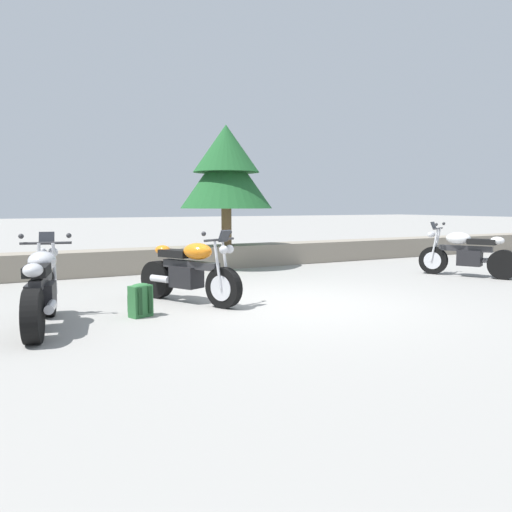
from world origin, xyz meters
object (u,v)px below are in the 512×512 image
motorcycle_orange_centre (190,272)px  pine_tree_mid_left (226,169)px  motorcycle_white_far_right (466,254)px  rider_backpack (140,299)px  motorcycle_silver_near_left (42,290)px

motorcycle_orange_centre → pine_tree_mid_left: size_ratio=0.65×
motorcycle_white_far_right → pine_tree_mid_left: pine_tree_mid_left is taller
rider_backpack → pine_tree_mid_left: (3.38, 4.52, 2.20)m
motorcycle_silver_near_left → rider_backpack: (1.26, 0.07, -0.24)m
motorcycle_white_far_right → pine_tree_mid_left: 5.88m
motorcycle_orange_centre → rider_backpack: (-0.96, -0.62, -0.24)m
motorcycle_silver_near_left → motorcycle_white_far_right: size_ratio=1.07×
motorcycle_silver_near_left → pine_tree_mid_left: (4.64, 4.59, 1.96)m
motorcycle_white_far_right → pine_tree_mid_left: size_ratio=0.65×
motorcycle_orange_centre → motorcycle_white_far_right: size_ratio=1.01×
motorcycle_white_far_right → rider_backpack: motorcycle_white_far_right is taller
motorcycle_white_far_right → rider_backpack: 7.35m
motorcycle_orange_centre → motorcycle_white_far_right: same height
motorcycle_silver_near_left → rider_backpack: 1.28m
motorcycle_orange_centre → motorcycle_white_far_right: 6.36m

